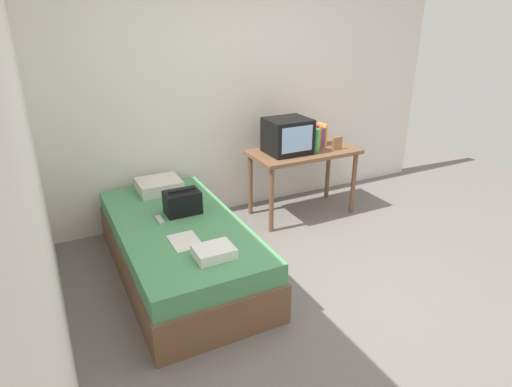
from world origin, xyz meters
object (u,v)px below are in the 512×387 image
object	(u,v)px
pillow	(159,185)
folded_towel	(214,252)
tv	(287,136)
magazine	(185,241)
bed	(181,248)
desk	(303,159)
remote_silver	(160,220)
remote_dark	(214,247)
picture_frame	(337,143)
book_row	(316,135)
water_bottle	(316,140)
handbag	(182,202)

from	to	relation	value
pillow	folded_towel	world-z (taller)	pillow
tv	magazine	xyz separation A→B (m)	(-1.45, -0.92, -0.42)
bed	tv	size ratio (longest dim) A/B	4.55
desk	remote_silver	bearing A→B (deg)	-164.77
pillow	remote_dark	distance (m)	1.29
picture_frame	desk	bearing A→B (deg)	156.02
picture_frame	magazine	distance (m)	2.14
pillow	magazine	xyz separation A→B (m)	(-0.10, -1.09, -0.05)
tv	magazine	distance (m)	1.76
book_row	pillow	size ratio (longest dim) A/B	0.61
magazine	desk	bearing A→B (deg)	28.90
picture_frame	tv	bearing A→B (deg)	163.35
water_bottle	picture_frame	world-z (taller)	water_bottle
desk	magazine	xyz separation A→B (m)	(-1.64, -0.91, -0.15)
bed	remote_dark	xyz separation A→B (m)	(0.10, -0.54, 0.26)
handbag	remote_dark	world-z (taller)	handbag
bed	remote_silver	world-z (taller)	remote_silver
bed	picture_frame	xyz separation A→B (m)	(1.92, 0.42, 0.57)
desk	handbag	bearing A→B (deg)	-164.73
magazine	remote_dark	size ratio (longest dim) A/B	1.86
folded_towel	bed	bearing A→B (deg)	95.41
pillow	folded_towel	distance (m)	1.39
remote_dark	remote_silver	bearing A→B (deg)	109.92
picture_frame	handbag	xyz separation A→B (m)	(-1.82, -0.26, -0.22)
tv	pillow	world-z (taller)	tv
water_bottle	remote_dark	world-z (taller)	water_bottle
water_bottle	magazine	size ratio (longest dim) A/B	0.83
bed	folded_towel	size ratio (longest dim) A/B	7.14
remote_silver	magazine	bearing A→B (deg)	-80.36
bed	book_row	size ratio (longest dim) A/B	8.10
water_bottle	remote_dark	xyz separation A→B (m)	(-1.58, -1.01, -0.36)
folded_towel	book_row	bearing A→B (deg)	36.78
water_bottle	magazine	bearing A→B (deg)	-154.87
picture_frame	folded_towel	distance (m)	2.16
water_bottle	pillow	size ratio (longest dim) A/B	0.60
bed	folded_towel	xyz separation A→B (m)	(0.06, -0.64, 0.29)
picture_frame	pillow	world-z (taller)	picture_frame
book_row	picture_frame	distance (m)	0.27
water_bottle	picture_frame	bearing A→B (deg)	-12.90
book_row	pillow	distance (m)	1.79
desk	pillow	xyz separation A→B (m)	(-1.54, 0.18, -0.10)
bed	pillow	world-z (taller)	pillow
remote_dark	water_bottle	bearing A→B (deg)	32.62
desk	folded_towel	distance (m)	1.95
bed	remote_dark	bearing A→B (deg)	-79.42
bed	water_bottle	world-z (taller)	water_bottle
remote_silver	bed	bearing A→B (deg)	-37.71
water_bottle	book_row	world-z (taller)	book_row
handbag	folded_towel	xyz separation A→B (m)	(-0.03, -0.80, -0.06)
pillow	remote_silver	size ratio (longest dim) A/B	2.81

